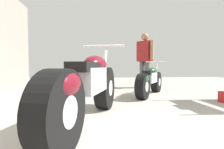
{
  "coord_description": "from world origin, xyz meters",
  "views": [
    {
      "loc": [
        -0.67,
        -0.32,
        0.69
      ],
      "look_at": [
        -0.29,
        3.05,
        0.54
      ],
      "focal_mm": 28.11,
      "sensor_mm": 36.0,
      "label": 1
    }
  ],
  "objects": [
    {
      "name": "mechanic_in_blue",
      "position": [
        1.02,
        5.22,
        1.0
      ],
      "size": [
        0.47,
        0.66,
        1.77
      ],
      "color": "#4C4C4C",
      "rests_on": "ground_plane"
    },
    {
      "name": "motorcycle_black_naked",
      "position": [
        0.69,
        3.72,
        0.35
      ],
      "size": [
        1.13,
        1.58,
        0.83
      ],
      "color": "black",
      "rests_on": "ground_plane"
    },
    {
      "name": "ground_plane",
      "position": [
        0.0,
        3.07,
        0.0
      ],
      "size": [
        14.72,
        14.72,
        0.0
      ],
      "primitive_type": "plane",
      "color": "#9E998E"
    },
    {
      "name": "motorcycle_maroon_cruiser",
      "position": [
        -0.72,
        1.76,
        0.44
      ],
      "size": [
        0.96,
        2.17,
        1.04
      ],
      "color": "black",
      "rests_on": "ground_plane"
    }
  ]
}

